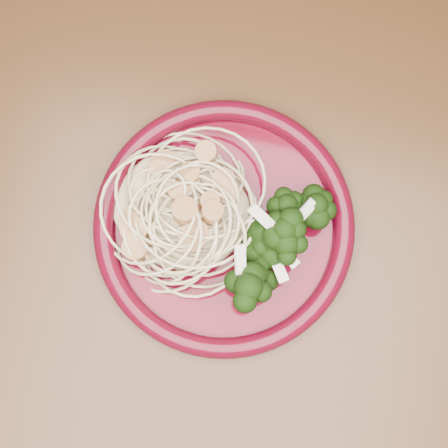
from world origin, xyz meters
The scene contains 6 objects.
dining_table centered at (0.00, 0.00, 0.65)m, with size 1.20×0.80×0.75m.
dinner_plate centered at (0.08, 0.04, 0.76)m, with size 0.30×0.30×0.02m.
spaghetti_pile centered at (0.04, 0.05, 0.77)m, with size 0.14×0.12×0.03m, color #C9B68B.
scallop_cluster centered at (0.04, 0.05, 0.81)m, with size 0.13×0.13×0.04m, color #AC713D, non-canonical shape.
broccoli_pile centered at (0.14, 0.03, 0.78)m, with size 0.09×0.15×0.05m, color black.
onion_garnish centered at (0.14, 0.03, 0.81)m, with size 0.06×0.09×0.05m, color beige, non-canonical shape.
Camera 1 is at (0.10, -0.06, 1.37)m, focal length 50.00 mm.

